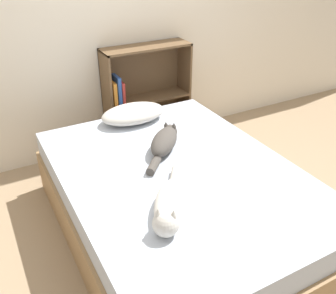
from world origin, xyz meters
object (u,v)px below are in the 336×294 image
at_px(bed, 179,202).
at_px(bookshelf, 143,95).
at_px(cat_light, 169,206).
at_px(pillow, 133,114).
at_px(cat_dark, 164,141).

height_order(bed, bookshelf, bookshelf).
distance_m(bed, cat_light, 0.54).
xyz_separation_m(pillow, cat_dark, (0.01, -0.52, -0.00)).
relative_size(cat_light, bookshelf, 0.57).
bearing_deg(bed, pillow, 87.15).
xyz_separation_m(bed, cat_dark, (0.05, 0.29, 0.33)).
bearing_deg(bed, cat_dark, 80.55).
height_order(cat_light, bookshelf, bookshelf).
bearing_deg(bed, bookshelf, 74.64).
bearing_deg(bed, cat_light, -127.04).
xyz_separation_m(bed, cat_light, (-0.26, -0.35, 0.32)).
bearing_deg(bookshelf, cat_light, -110.61).
height_order(cat_dark, bookshelf, bookshelf).
bearing_deg(bookshelf, bed, -105.36).
xyz_separation_m(cat_light, bookshelf, (0.62, 1.66, -0.07)).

